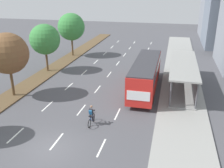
{
  "coord_description": "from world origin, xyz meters",
  "views": [
    {
      "loc": [
        7.9,
        -13.88,
        10.89
      ],
      "look_at": [
        1.94,
        10.67,
        1.2
      ],
      "focal_mm": 40.76,
      "sensor_mm": 36.0,
      "label": 1
    }
  ],
  "objects_px": {
    "bus_shelter": "(185,73)",
    "cyclist": "(91,116)",
    "median_tree_second": "(8,54)",
    "median_tree_third": "(45,39)",
    "bus": "(146,73)",
    "median_tree_fourth": "(71,27)"
  },
  "relations": [
    {
      "from": "bus_shelter",
      "to": "cyclist",
      "type": "height_order",
      "value": "bus_shelter"
    },
    {
      "from": "median_tree_second",
      "to": "cyclist",
      "type": "bearing_deg",
      "value": -20.74
    },
    {
      "from": "cyclist",
      "to": "median_tree_third",
      "type": "xyz_separation_m",
      "value": [
        -10.31,
        12.35,
        3.62
      ]
    },
    {
      "from": "bus_shelter",
      "to": "median_tree_second",
      "type": "height_order",
      "value": "median_tree_second"
    },
    {
      "from": "bus_shelter",
      "to": "bus",
      "type": "bearing_deg",
      "value": -160.29
    },
    {
      "from": "bus_shelter",
      "to": "median_tree_second",
      "type": "xyz_separation_m",
      "value": [
        -17.63,
        -6.53,
        2.78
      ]
    },
    {
      "from": "cyclist",
      "to": "median_tree_fourth",
      "type": "distance_m",
      "value": 23.62
    },
    {
      "from": "cyclist",
      "to": "bus_shelter",
      "type": "bearing_deg",
      "value": 52.88
    },
    {
      "from": "bus_shelter",
      "to": "median_tree_second",
      "type": "relative_size",
      "value": 1.84
    },
    {
      "from": "bus",
      "to": "median_tree_fourth",
      "type": "distance_m",
      "value": 18.48
    },
    {
      "from": "median_tree_second",
      "to": "median_tree_third",
      "type": "distance_m",
      "value": 8.63
    },
    {
      "from": "bus",
      "to": "median_tree_fourth",
      "type": "xyz_separation_m",
      "value": [
        -13.57,
        12.24,
        2.76
      ]
    },
    {
      "from": "bus",
      "to": "median_tree_third",
      "type": "bearing_deg",
      "value": 165.28
    },
    {
      "from": "median_tree_second",
      "to": "bus",
      "type": "bearing_deg",
      "value": 20.52
    },
    {
      "from": "bus_shelter",
      "to": "median_tree_third",
      "type": "distance_m",
      "value": 18.37
    },
    {
      "from": "bus_shelter",
      "to": "median_tree_third",
      "type": "relative_size",
      "value": 1.93
    },
    {
      "from": "bus_shelter",
      "to": "median_tree_fourth",
      "type": "relative_size",
      "value": 1.76
    },
    {
      "from": "median_tree_fourth",
      "to": "median_tree_third",
      "type": "bearing_deg",
      "value": -91.47
    },
    {
      "from": "cyclist",
      "to": "median_tree_second",
      "type": "bearing_deg",
      "value": 159.26
    },
    {
      "from": "median_tree_fourth",
      "to": "median_tree_second",
      "type": "bearing_deg",
      "value": -89.24
    },
    {
      "from": "bus_shelter",
      "to": "cyclist",
      "type": "bearing_deg",
      "value": -127.12
    },
    {
      "from": "median_tree_second",
      "to": "median_tree_fourth",
      "type": "relative_size",
      "value": 0.96
    }
  ]
}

